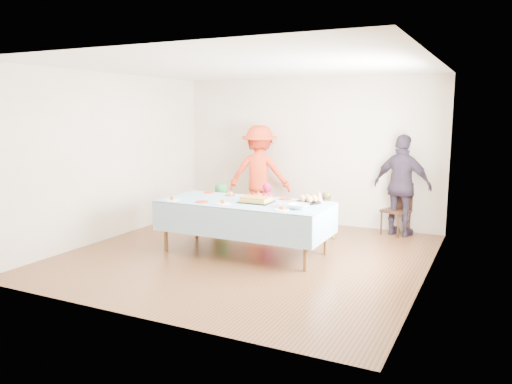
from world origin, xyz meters
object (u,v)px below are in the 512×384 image
party_table (244,205)px  birthday_cake (256,200)px  adult_left (259,174)px  dining_chair (399,205)px

party_table → birthday_cake: 0.22m
party_table → adult_left: bearing=110.1°
party_table → birthday_cake: birthday_cake is taller
party_table → adult_left: (-0.76, 2.08, 0.19)m
birthday_cake → adult_left: 2.30m
party_table → adult_left: 2.23m
birthday_cake → dining_chair: size_ratio=0.52×
adult_left → dining_chair: bearing=169.0°
dining_chair → party_table: bearing=-106.2°
dining_chair → birthday_cake: bearing=-103.0°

